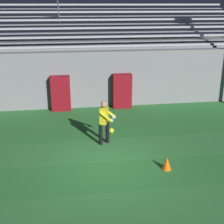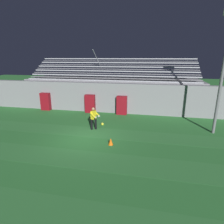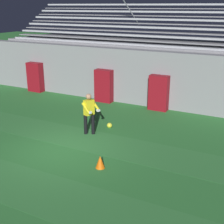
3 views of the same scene
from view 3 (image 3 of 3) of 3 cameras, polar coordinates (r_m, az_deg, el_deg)
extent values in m
plane|color=#2D7533|center=(11.32, -9.27, -6.97)|extent=(80.00, 80.00, 0.00)
cube|color=#337A38|center=(9.76, -17.72, -12.16)|extent=(28.00, 1.81, 0.01)
cube|color=#337A38|center=(12.24, -5.86, -4.76)|extent=(28.00, 1.81, 0.01)
cube|color=gray|center=(16.25, 4.16, 6.44)|extent=(24.00, 0.60, 2.80)
cube|color=maroon|center=(16.54, -1.51, 4.79)|extent=(0.94, 0.44, 1.73)
cube|color=maroon|center=(15.35, 8.53, 3.47)|extent=(0.94, 0.44, 1.73)
cube|color=maroon|center=(19.16, -13.85, 6.21)|extent=(0.94, 0.44, 1.73)
cube|color=gray|center=(18.70, 7.48, 8.13)|extent=(18.00, 4.60, 2.90)
cube|color=#A8AAB2|center=(16.68, 5.33, 12.13)|extent=(17.10, 0.36, 0.10)
cube|color=gray|center=(16.52, 5.04, 11.27)|extent=(17.10, 0.60, 0.04)
cube|color=#A8AAB2|center=(17.28, 6.28, 13.67)|extent=(17.10, 0.36, 0.10)
cube|color=gray|center=(17.12, 6.00, 12.85)|extent=(17.10, 0.60, 0.04)
cube|color=#A8AAB2|center=(17.90, 7.17, 15.10)|extent=(17.10, 0.36, 0.10)
cube|color=gray|center=(17.73, 6.91, 14.33)|extent=(17.10, 0.60, 0.04)
cube|color=#A8AAB2|center=(18.54, 8.01, 16.43)|extent=(17.10, 0.36, 0.10)
cube|color=gray|center=(18.36, 7.76, 15.70)|extent=(17.10, 0.60, 0.04)
cube|color=#A8AAB2|center=(19.19, 8.81, 17.67)|extent=(17.10, 0.36, 0.10)
cube|color=gray|center=(19.01, 8.57, 16.97)|extent=(17.10, 0.60, 0.04)
cube|color=#A8AAB2|center=(19.85, 9.56, 18.82)|extent=(17.10, 0.36, 0.10)
cube|color=gray|center=(19.66, 9.33, 18.16)|extent=(17.10, 0.60, 0.04)
cylinder|color=#A8AAB2|center=(18.52, 2.94, 18.59)|extent=(0.06, 3.33, 2.05)
cylinder|color=black|center=(12.44, -3.49, -2.26)|extent=(0.18, 0.18, 0.82)
cylinder|color=black|center=(12.47, -4.85, -2.24)|extent=(0.18, 0.18, 0.82)
cube|color=yellow|center=(12.22, -4.25, 0.86)|extent=(0.37, 0.44, 0.60)
sphere|color=#A37556|center=(12.09, -4.30, 2.84)|extent=(0.22, 0.22, 0.22)
cylinder|color=yellow|center=(12.23, -2.96, 1.15)|extent=(0.47, 0.27, 0.37)
cylinder|color=yellow|center=(11.96, -4.80, 0.70)|extent=(0.47, 0.27, 0.37)
cube|color=silver|center=(12.09, -2.53, 0.30)|extent=(0.14, 0.14, 0.08)
cube|color=silver|center=(11.87, -4.07, -0.09)|extent=(0.14, 0.14, 0.08)
sphere|color=yellow|center=(13.14, -0.47, -2.45)|extent=(0.22, 0.22, 0.22)
cone|color=orange|center=(9.98, -2.18, -9.08)|extent=(0.30, 0.30, 0.42)
camera|label=1|loc=(7.44, -70.42, 7.69)|focal=50.00mm
camera|label=2|loc=(3.30, -110.45, -3.31)|focal=30.00mm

